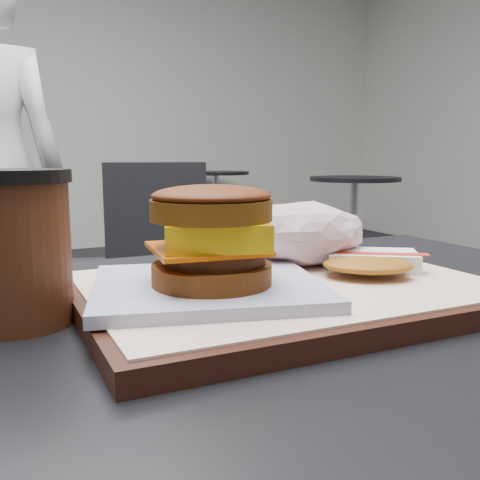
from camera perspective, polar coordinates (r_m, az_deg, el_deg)
name	(u,v)px	position (r m, az deg, el deg)	size (l,w,h in m)	color
serving_tray	(286,292)	(0.50, 4.92, -5.51)	(0.38, 0.28, 0.02)	black
breakfast_sandwich	(211,249)	(0.44, -3.11, -0.92)	(0.23, 0.21, 0.09)	silver
hash_brown	(370,262)	(0.55, 13.73, -2.32)	(0.14, 0.13, 0.02)	white
crumpled_wrapper	(299,233)	(0.58, 6.28, 0.79)	(0.15, 0.12, 0.07)	white
coffee_cup	(17,246)	(0.46, -22.68, -0.57)	(0.09, 0.09, 0.13)	#441F10
neighbor_chair	(127,258)	(2.14, -11.99, -1.86)	(0.64, 0.52, 0.88)	#96979B
bg_table_near	(354,202)	(4.05, 12.10, 3.95)	(0.66, 0.66, 0.75)	black
bg_table_far	(216,190)	(5.33, -2.60, 5.31)	(0.66, 0.66, 0.75)	black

